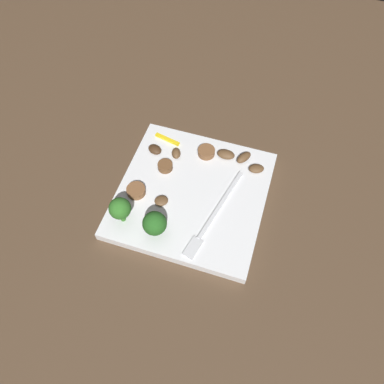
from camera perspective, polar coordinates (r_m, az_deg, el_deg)
name	(u,v)px	position (r m, az deg, el deg)	size (l,w,h in m)	color
ground_plane	(192,197)	(0.64, 0.00, -0.80)	(1.40, 1.40, 0.00)	#4C3826
plate	(192,195)	(0.64, 0.00, -0.40)	(0.24, 0.24, 0.02)	white
fork	(212,219)	(0.60, 2.99, -4.06)	(0.18, 0.05, 0.00)	silver
broccoli_floret_0	(120,209)	(0.58, -10.90, -2.51)	(0.03, 0.03, 0.05)	#347525
broccoli_floret_1	(155,224)	(0.57, -5.70, -4.80)	(0.04, 0.04, 0.05)	#296420
sausage_slice_0	(165,166)	(0.65, -4.10, 3.94)	(0.03, 0.03, 0.01)	brown
sausage_slice_1	(204,151)	(0.67, 1.84, 6.21)	(0.03, 0.03, 0.01)	brown
sausage_slice_2	(136,191)	(0.63, -8.50, 0.20)	(0.03, 0.03, 0.01)	brown
mushroom_0	(256,169)	(0.66, 9.76, 3.53)	(0.03, 0.02, 0.01)	brown
mushroom_1	(161,201)	(0.62, -4.69, -1.32)	(0.02, 0.02, 0.01)	brown
mushroom_2	(244,157)	(0.67, 7.88, 5.23)	(0.03, 0.02, 0.01)	brown
mushroom_3	(176,153)	(0.67, -2.43, 5.91)	(0.02, 0.02, 0.01)	brown
mushroom_4	(226,154)	(0.67, 5.18, 5.72)	(0.03, 0.02, 0.01)	brown
mushroom_5	(155,149)	(0.68, -5.67, 6.46)	(0.03, 0.02, 0.01)	#422B19
pepper_strip_3	(167,139)	(0.69, -3.76, 7.99)	(0.05, 0.01, 0.00)	yellow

